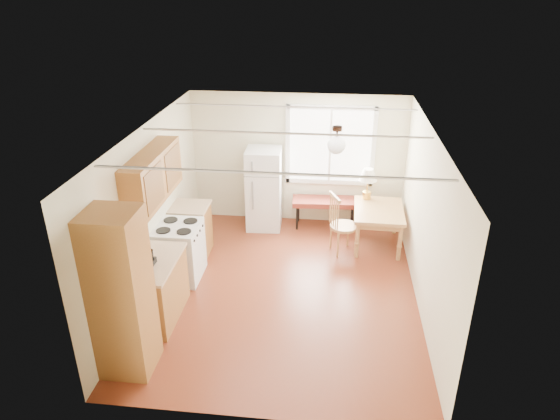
# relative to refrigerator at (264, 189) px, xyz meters

# --- Properties ---
(room_shell) EXTENTS (4.60, 5.60, 2.62)m
(room_shell) POSITION_rel_refrigerator_xyz_m (0.60, -2.12, 0.48)
(room_shell) COLOR #531E11
(room_shell) RESTS_ON ground
(kitchen_run) EXTENTS (0.65, 3.40, 2.20)m
(kitchen_run) POSITION_rel_refrigerator_xyz_m (-1.12, -2.75, 0.07)
(kitchen_run) COLOR brown
(kitchen_run) RESTS_ON ground
(window_unit) EXTENTS (1.64, 0.05, 1.51)m
(window_unit) POSITION_rel_refrigerator_xyz_m (1.20, 0.35, 0.78)
(window_unit) COLOR white
(window_unit) RESTS_ON room_shell
(pendant_light) EXTENTS (0.26, 0.26, 0.40)m
(pendant_light) POSITION_rel_refrigerator_xyz_m (1.30, -1.72, 1.46)
(pendant_light) COLOR black
(pendant_light) RESTS_ON room_shell
(refrigerator) EXTENTS (0.66, 0.68, 1.54)m
(refrigerator) POSITION_rel_refrigerator_xyz_m (0.00, 0.00, 0.00)
(refrigerator) COLOR white
(refrigerator) RESTS_ON ground
(bench) EXTENTS (1.26, 0.52, 0.57)m
(bench) POSITION_rel_refrigerator_xyz_m (1.15, 0.10, -0.27)
(bench) COLOR maroon
(bench) RESTS_ON ground
(dining_table) EXTENTS (0.88, 1.15, 0.71)m
(dining_table) POSITION_rel_refrigerator_xyz_m (2.10, -0.52, -0.17)
(dining_table) COLOR #9D6D3C
(dining_table) RESTS_ON ground
(chair) EXTENTS (0.53, 0.53, 1.09)m
(chair) POSITION_rel_refrigerator_xyz_m (1.41, -0.87, -0.15)
(chair) COLOR #9D6D3C
(chair) RESTS_ON ground
(table_lamp) EXTENTS (0.33, 0.33, 0.57)m
(table_lamp) POSITION_rel_refrigerator_xyz_m (1.90, -0.08, 0.35)
(table_lamp) COLOR gold
(table_lamp) RESTS_ON dining_table
(coffee_maker) EXTENTS (0.18, 0.23, 0.34)m
(coffee_maker) POSITION_rel_refrigerator_xyz_m (-1.12, -3.09, 0.25)
(coffee_maker) COLOR black
(coffee_maker) RESTS_ON kitchen_run
(kettle) EXTENTS (0.13, 0.13, 0.25)m
(kettle) POSITION_rel_refrigerator_xyz_m (-1.13, -3.02, 0.23)
(kettle) COLOR red
(kettle) RESTS_ON kitchen_run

